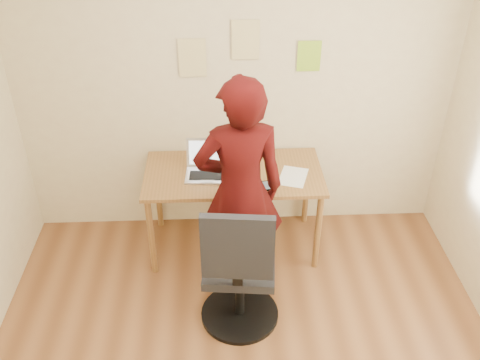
{
  "coord_description": "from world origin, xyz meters",
  "views": [
    {
      "loc": [
        -0.14,
        -2.15,
        3.02
      ],
      "look_at": [
        0.0,
        0.95,
        0.95
      ],
      "focal_mm": 40.0,
      "sensor_mm": 36.0,
      "label": 1
    }
  ],
  "objects_px": {
    "phone": "(266,186)",
    "person": "(240,192)",
    "laptop": "(207,167)",
    "office_chair": "(239,275)",
    "desk": "(234,181)"
  },
  "relations": [
    {
      "from": "phone",
      "to": "person",
      "type": "distance_m",
      "value": 0.35
    },
    {
      "from": "phone",
      "to": "person",
      "type": "relative_size",
      "value": 0.08
    },
    {
      "from": "laptop",
      "to": "office_chair",
      "type": "distance_m",
      "value": 0.95
    },
    {
      "from": "phone",
      "to": "office_chair",
      "type": "height_order",
      "value": "office_chair"
    },
    {
      "from": "person",
      "to": "laptop",
      "type": "bearing_deg",
      "value": -70.19
    },
    {
      "from": "office_chair",
      "to": "person",
      "type": "distance_m",
      "value": 0.58
    },
    {
      "from": "office_chair",
      "to": "desk",
      "type": "bearing_deg",
      "value": 96.29
    },
    {
      "from": "person",
      "to": "office_chair",
      "type": "bearing_deg",
      "value": 79.96
    },
    {
      "from": "laptop",
      "to": "person",
      "type": "relative_size",
      "value": 0.2
    },
    {
      "from": "phone",
      "to": "person",
      "type": "height_order",
      "value": "person"
    },
    {
      "from": "desk",
      "to": "office_chair",
      "type": "height_order",
      "value": "office_chair"
    },
    {
      "from": "laptop",
      "to": "office_chair",
      "type": "bearing_deg",
      "value": -73.63
    },
    {
      "from": "desk",
      "to": "phone",
      "type": "height_order",
      "value": "phone"
    },
    {
      "from": "desk",
      "to": "office_chair",
      "type": "relative_size",
      "value": 1.28
    },
    {
      "from": "desk",
      "to": "laptop",
      "type": "relative_size",
      "value": 3.99
    }
  ]
}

